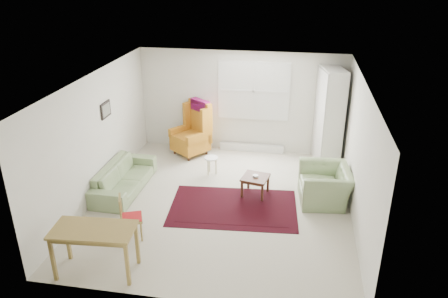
% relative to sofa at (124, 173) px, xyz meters
% --- Properties ---
extents(room, '(5.04, 5.54, 2.51)m').
position_rel_sofa_xyz_m(room, '(2.12, -0.00, 0.87)').
color(room, beige).
rests_on(room, ground).
extents(rug, '(2.57, 1.76, 0.02)m').
position_rel_sofa_xyz_m(rug, '(2.36, -0.35, -0.38)').
color(rug, black).
rests_on(rug, ground).
extents(sofa, '(0.80, 1.95, 0.78)m').
position_rel_sofa_xyz_m(sofa, '(0.00, 0.00, 0.00)').
color(sofa, gray).
rests_on(sofa, ground).
extents(armchair, '(1.06, 1.18, 0.85)m').
position_rel_sofa_xyz_m(armchair, '(4.10, 0.25, 0.03)').
color(armchair, gray).
rests_on(armchair, ground).
extents(wingback_chair, '(1.10, 1.11, 1.33)m').
position_rel_sofa_xyz_m(wingback_chair, '(0.92, 2.02, 0.28)').
color(wingback_chair, '#C47B1E').
rests_on(wingback_chair, ground).
extents(coffee_table, '(0.60, 0.60, 0.42)m').
position_rel_sofa_xyz_m(coffee_table, '(2.72, 0.25, -0.18)').
color(coffee_table, '#442215').
rests_on(coffee_table, ground).
extents(stool, '(0.31, 0.31, 0.41)m').
position_rel_sofa_xyz_m(stool, '(1.64, 1.03, -0.18)').
color(stool, white).
rests_on(stool, ground).
extents(cabinet, '(0.66, 0.99, 2.26)m').
position_rel_sofa_xyz_m(cabinet, '(4.20, 2.14, 0.74)').
color(cabinet, silver).
rests_on(cabinet, ground).
extents(desk, '(1.28, 0.71, 0.78)m').
position_rel_sofa_xyz_m(desk, '(0.58, -2.56, 0.00)').
color(desk, olive).
rests_on(desk, ground).
extents(desk_chair, '(0.47, 0.47, 0.82)m').
position_rel_sofa_xyz_m(desk_chair, '(0.79, -1.61, 0.02)').
color(desk_chair, olive).
rests_on(desk_chair, ground).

